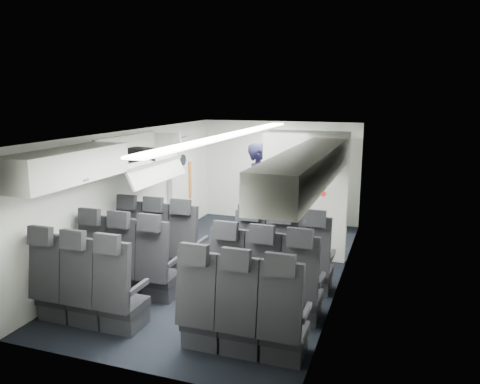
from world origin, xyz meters
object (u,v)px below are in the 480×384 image
Objects in this scene: seat_row_rear at (160,305)px; galley_unit at (322,182)px; flight_attendant at (259,192)px; carry_on_bag at (140,155)px; seat_row_mid at (194,276)px; seat_row_front at (219,254)px; boarding_door at (181,185)px.

seat_row_rear is 5.17m from galley_unit.
seat_row_rear is 3.87m from flight_attendant.
seat_row_mid is at bearing -29.99° from carry_on_bag.
seat_row_front and seat_row_rear have the same top height.
seat_row_front is 1.75× the size of galley_unit.
seat_row_front is at bearing -51.84° from boarding_door.
carry_on_bag is (0.25, -1.87, 0.83)m from boarding_door.
boarding_door is (-1.64, 2.99, 0.55)m from seat_row_mid.
carry_on_bag is at bearing 124.58° from seat_row_rear.
seat_row_rear is at bearing -67.13° from boarding_door.
seat_row_mid is at bearing -102.88° from galley_unit.
galley_unit is (0.95, 3.25, 0.55)m from seat_row_front.
galley_unit reaches higher than seat_row_mid.
boarding_door is (-1.64, 3.89, 0.55)m from seat_row_rear.
galley_unit is at bearing 61.18° from carry_on_bag.
seat_row_rear is at bearing -100.65° from galley_unit.
galley_unit is at bearing -42.02° from flight_attendant.
galley_unit reaches higher than boarding_door.
flight_attendant reaches higher than seat_row_rear.
boarding_door is 2.06m from carry_on_bag.
carry_on_bag reaches higher than seat_row_mid.
seat_row_mid is 8.98× the size of carry_on_bag.
galley_unit is 1.03× the size of flight_attendant.
galley_unit is (0.95, 5.05, 0.55)m from seat_row_rear.
seat_row_mid is 1.75× the size of galley_unit.
carry_on_bag is at bearing -127.57° from galley_unit.
seat_row_mid is 1.00× the size of seat_row_rear.
carry_on_bag reaches higher than boarding_door.
boarding_door is (-2.59, -1.17, 0.00)m from galley_unit.
flight_attendant is (1.64, -0.05, -0.03)m from boarding_door.
seat_row_mid is 2.25m from carry_on_bag.
boarding_door is at bearing 84.28° from flight_attendant.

